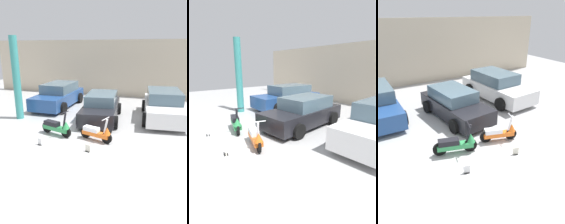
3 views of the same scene
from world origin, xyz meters
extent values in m
plane|color=#B2B2B2|center=(0.00, 0.00, 0.00)|extent=(28.00, 28.00, 0.00)
cube|color=beige|center=(0.00, 8.93, 2.00)|extent=(19.60, 0.12, 4.00)
cylinder|color=black|center=(-0.25, 0.58, 0.23)|extent=(0.47, 0.20, 0.46)
cylinder|color=black|center=(-1.24, 0.86, 0.23)|extent=(0.47, 0.20, 0.46)
cube|color=#2D8C4C|center=(-0.74, 0.72, 0.29)|extent=(1.24, 0.60, 0.16)
cube|color=black|center=(-0.95, 0.78, 0.46)|extent=(0.73, 0.44, 0.18)
cylinder|color=black|center=(-0.30, 0.60, 0.70)|extent=(0.23, 0.13, 0.66)
cylinder|color=black|center=(-0.30, 0.60, 1.03)|extent=(0.18, 0.53, 0.03)
cone|color=#2D8C4C|center=(-0.23, 0.58, 0.52)|extent=(0.38, 0.38, 0.30)
cylinder|color=black|center=(1.43, 0.51, 0.22)|extent=(0.44, 0.20, 0.43)
cylinder|color=black|center=(0.51, 0.79, 0.22)|extent=(0.44, 0.20, 0.43)
cube|color=orange|center=(0.97, 0.65, 0.27)|extent=(1.16, 0.58, 0.15)
cube|color=white|center=(0.78, 0.71, 0.43)|extent=(0.68, 0.42, 0.17)
cylinder|color=white|center=(1.38, 0.53, 0.65)|extent=(0.21, 0.13, 0.62)
cylinder|color=white|center=(1.38, 0.53, 0.96)|extent=(0.17, 0.49, 0.03)
cone|color=orange|center=(1.45, 0.51, 0.49)|extent=(0.36, 0.36, 0.28)
cube|color=navy|center=(-2.63, 4.86, 0.52)|extent=(1.75, 4.16, 0.69)
cube|color=slate|center=(-2.63, 5.11, 1.14)|extent=(1.53, 2.33, 0.54)
cylinder|color=black|center=(-1.73, 3.58, 0.32)|extent=(0.22, 0.63, 0.63)
cylinder|color=black|center=(-3.52, 3.57, 0.32)|extent=(0.22, 0.63, 0.63)
cylinder|color=black|center=(-1.74, 6.15, 0.32)|extent=(0.22, 0.63, 0.63)
cylinder|color=black|center=(-3.53, 6.15, 0.32)|extent=(0.22, 0.63, 0.63)
cube|color=black|center=(0.48, 3.23, 0.47)|extent=(2.02, 3.95, 0.63)
cube|color=slate|center=(0.45, 3.46, 1.04)|extent=(1.63, 2.27, 0.50)
cylinder|color=black|center=(1.43, 2.16, 0.29)|extent=(0.27, 0.60, 0.58)
cylinder|color=black|center=(-0.19, 1.96, 0.29)|extent=(0.27, 0.60, 0.58)
cylinder|color=black|center=(1.15, 4.49, 0.29)|extent=(0.27, 0.60, 0.58)
cylinder|color=black|center=(-0.48, 4.30, 0.29)|extent=(0.27, 0.60, 0.58)
cube|color=white|center=(3.42, 4.17, 0.53)|extent=(2.13, 4.35, 0.70)
cube|color=slate|center=(3.40, 4.43, 1.15)|extent=(1.75, 2.49, 0.55)
cylinder|color=black|center=(2.64, 2.79, 0.32)|extent=(0.28, 0.66, 0.64)
cylinder|color=black|center=(4.21, 5.56, 0.32)|extent=(0.28, 0.66, 0.64)
cylinder|color=black|center=(2.40, 5.39, 0.32)|extent=(0.28, 0.66, 0.64)
cube|color=black|center=(-0.88, -0.34, 0.01)|extent=(0.19, 0.16, 0.01)
cube|color=white|center=(-0.88, -0.34, 0.13)|extent=(0.20, 0.09, 0.26)
cube|color=black|center=(0.98, -0.33, 0.01)|extent=(0.19, 0.16, 0.01)
cube|color=silver|center=(0.98, -0.33, 0.13)|extent=(0.20, 0.09, 0.26)
cylinder|color=teal|center=(-3.49, 2.19, 2.00)|extent=(0.36, 0.36, 4.00)
camera|label=1|loc=(3.17, -6.81, 3.44)|focal=35.00mm
camera|label=2|loc=(5.69, -1.86, 2.54)|focal=28.00mm
camera|label=3|loc=(-3.26, -4.86, 4.37)|focal=35.00mm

